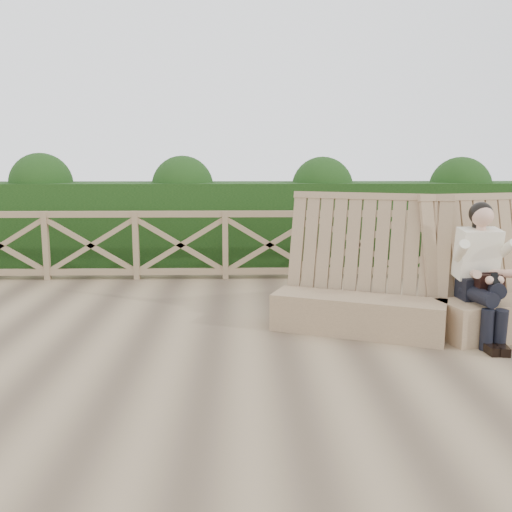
{
  "coord_description": "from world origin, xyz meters",
  "views": [
    {
      "loc": [
        -0.43,
        -5.55,
        1.92
      ],
      "look_at": [
        -0.29,
        0.4,
        0.9
      ],
      "focal_mm": 40.0,
      "sensor_mm": 36.0,
      "label": 1
    }
  ],
  "objects": [
    {
      "name": "ground",
      "position": [
        0.0,
        0.0,
        0.0
      ],
      "size": [
        60.0,
        60.0,
        0.0
      ],
      "primitive_type": "plane",
      "color": "brown",
      "rests_on": "ground"
    },
    {
      "name": "bench",
      "position": [
        1.74,
        0.58,
        0.39
      ],
      "size": [
        3.72,
        1.4,
        1.55
      ],
      "rotation": [
        0.0,
        0.0,
        -0.07
      ],
      "color": "#82664A",
      "rests_on": "ground"
    },
    {
      "name": "woman",
      "position": [
        2.11,
        0.34,
        0.76
      ],
      "size": [
        0.45,
        0.94,
        1.47
      ],
      "rotation": [
        0.0,
        0.0,
        0.06
      ],
      "color": "black",
      "rests_on": "ground"
    },
    {
      "name": "guardrail",
      "position": [
        0.0,
        3.5,
        0.55
      ],
      "size": [
        10.1,
        0.09,
        1.1
      ],
      "color": "olive",
      "rests_on": "ground"
    },
    {
      "name": "hedge",
      "position": [
        0.0,
        4.7,
        0.75
      ],
      "size": [
        12.0,
        1.2,
        1.5
      ],
      "primitive_type": "cube",
      "color": "black",
      "rests_on": "ground"
    }
  ]
}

